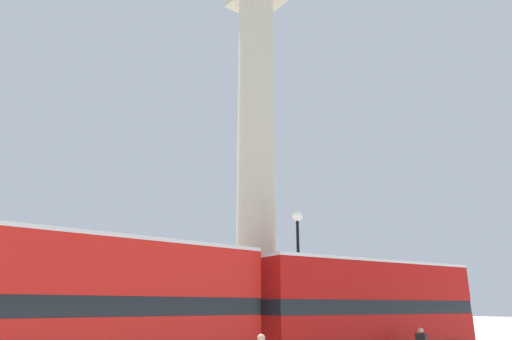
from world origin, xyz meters
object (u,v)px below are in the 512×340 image
object	(u,v)px
bus_a	(368,307)
equestrian_statue	(40,326)
street_lamp	(298,266)
bus_b	(85,305)
monument_column	(256,177)

from	to	relation	value
bus_a	equestrian_statue	distance (m)	14.78
bus_a	equestrian_statue	xyz separation A→B (m)	(-10.64, 10.23, -0.81)
equestrian_statue	street_lamp	bearing A→B (deg)	-62.47
bus_b	street_lamp	distance (m)	10.45
monument_column	equestrian_statue	world-z (taller)	monument_column
monument_column	bus_a	xyz separation A→B (m)	(1.81, -5.54, -6.68)
monument_column	bus_b	distance (m)	12.82
bus_b	street_lamp	bearing A→B (deg)	7.65
bus_a	monument_column	bearing A→B (deg)	111.68
bus_a	street_lamp	distance (m)	3.55
monument_column	street_lamp	size ratio (longest dim) A/B	3.26
bus_b	street_lamp	world-z (taller)	street_lamp
bus_b	monument_column	bearing A→B (deg)	22.85
monument_column	street_lamp	xyz separation A→B (m)	(0.34, -2.88, -4.84)
bus_b	equestrian_statue	bearing A→B (deg)	79.82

